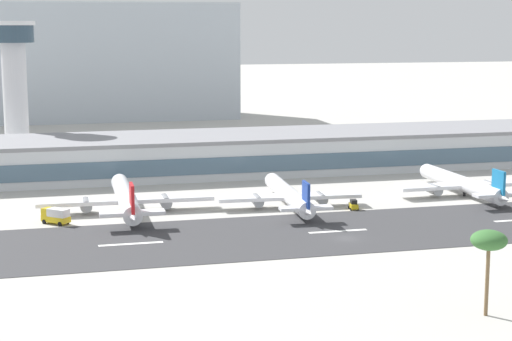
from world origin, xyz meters
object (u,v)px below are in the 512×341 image
object	(u,v)px
control_tower	(15,79)
service_box_truck_1	(56,215)
airliner_blue_tail_gate_2	(464,184)
terminal_building	(244,152)
airliner_red_tail_gate_0	(126,199)
distant_hotel_block	(86,61)
palm_tree_1	(489,242)
airliner_navy_tail_gate_1	(290,196)
service_baggage_tug_0	(354,205)

from	to	relation	value
control_tower	service_box_truck_1	xyz separation A→B (m)	(8.59, -80.06, -22.98)
control_tower	airliner_blue_tail_gate_2	xyz separation A→B (m)	(103.49, -73.93, -22.00)
terminal_building	airliner_red_tail_gate_0	bearing A→B (deg)	-128.99
airliner_blue_tail_gate_2	service_box_truck_1	bearing A→B (deg)	92.75
distant_hotel_block	airliner_blue_tail_gate_2	distance (m)	209.89
palm_tree_1	airliner_navy_tail_gate_1	bearing A→B (deg)	94.71
airliner_navy_tail_gate_1	service_baggage_tug_0	distance (m)	14.22
airliner_blue_tail_gate_2	service_box_truck_1	size ratio (longest dim) A/B	6.91
service_box_truck_1	palm_tree_1	xyz separation A→B (m)	(57.10, -72.85, 8.87)
terminal_building	control_tower	distance (m)	69.42
airliner_navy_tail_gate_1	palm_tree_1	bearing A→B (deg)	-171.56
terminal_building	control_tower	bearing A→B (deg)	156.43
airliner_navy_tail_gate_1	airliner_blue_tail_gate_2	xyz separation A→B (m)	(44.06, 2.95, 0.04)
terminal_building	service_baggage_tug_0	xyz separation A→B (m)	(11.61, -55.14, -4.22)
terminal_building	service_box_truck_1	bearing A→B (deg)	-134.49
distant_hotel_block	palm_tree_1	distance (m)	276.31
terminal_building	palm_tree_1	distance (m)	126.47
distant_hotel_block	service_baggage_tug_0	bearing A→B (deg)	-77.27
distant_hotel_block	palm_tree_1	size ratio (longest dim) A/B	10.31
control_tower	airliner_navy_tail_gate_1	size ratio (longest dim) A/B	1.00
service_box_truck_1	distant_hotel_block	bearing A→B (deg)	-52.29
terminal_building	service_baggage_tug_0	world-z (taller)	terminal_building
control_tower	airliner_red_tail_gate_0	bearing A→B (deg)	-71.96
control_tower	service_box_truck_1	world-z (taller)	control_tower
airliner_navy_tail_gate_1	distant_hotel_block	bearing A→B (deg)	13.07
distant_hotel_block	service_box_truck_1	distance (m)	202.52
airliner_blue_tail_gate_2	service_baggage_tug_0	world-z (taller)	airliner_blue_tail_gate_2
airliner_navy_tail_gate_1	airliner_blue_tail_gate_2	bearing A→B (deg)	-82.44
airliner_navy_tail_gate_1	palm_tree_1	distance (m)	76.71
control_tower	service_box_truck_1	distance (m)	83.74
terminal_building	airliner_red_tail_gate_0	size ratio (longest dim) A/B	4.47
distant_hotel_block	airliner_navy_tail_gate_1	world-z (taller)	distant_hotel_block
terminal_building	airliner_red_tail_gate_0	distance (m)	59.42
airliner_red_tail_gate_0	palm_tree_1	world-z (taller)	palm_tree_1
terminal_building	control_tower	size ratio (longest dim) A/B	4.82
airliner_red_tail_gate_0	control_tower	bearing A→B (deg)	19.63
control_tower	distant_hotel_block	size ratio (longest dim) A/B	0.33
service_box_truck_1	palm_tree_1	size ratio (longest dim) A/B	0.49
airliner_blue_tail_gate_2	airliner_navy_tail_gate_1	bearing A→B (deg)	92.88
distant_hotel_block	service_box_truck_1	bearing A→B (deg)	-95.26
airliner_blue_tail_gate_2	palm_tree_1	xyz separation A→B (m)	(-37.80, -78.99, 7.88)
control_tower	palm_tree_1	xyz separation A→B (m)	(65.69, -152.92, -14.11)
terminal_building	palm_tree_1	bearing A→B (deg)	-87.90
palm_tree_1	service_box_truck_1	bearing A→B (deg)	128.09
airliner_navy_tail_gate_1	terminal_building	bearing A→B (deg)	1.88
distant_hotel_block	airliner_navy_tail_gate_1	distance (m)	201.03
airliner_navy_tail_gate_1	airliner_blue_tail_gate_2	size ratio (longest dim) A/B	0.99
palm_tree_1	distant_hotel_block	bearing A→B (deg)	98.05
control_tower	airliner_navy_tail_gate_1	distance (m)	99.64
service_baggage_tug_0	palm_tree_1	size ratio (longest dim) A/B	0.28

